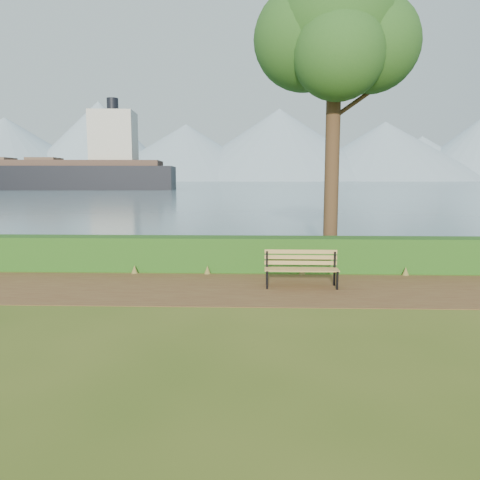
{
  "coord_description": "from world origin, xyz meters",
  "views": [
    {
      "loc": [
        0.29,
        -11.02,
        2.73
      ],
      "look_at": [
        -0.14,
        1.2,
        1.1
      ],
      "focal_mm": 35.0,
      "sensor_mm": 36.0,
      "label": 1
    }
  ],
  "objects": [
    {
      "name": "ground",
      "position": [
        0.0,
        0.0,
        0.0
      ],
      "size": [
        140.0,
        140.0,
        0.0
      ],
      "primitive_type": "plane",
      "color": "#425919",
      "rests_on": "ground"
    },
    {
      "name": "bench",
      "position": [
        1.42,
        0.59,
        0.53
      ],
      "size": [
        1.84,
        0.55,
        0.92
      ],
      "rotation": [
        0.0,
        0.0,
        -0.01
      ],
      "color": "black",
      "rests_on": "ground"
    },
    {
      "name": "hedge",
      "position": [
        0.0,
        2.6,
        0.5
      ],
      "size": [
        32.0,
        0.85,
        1.0
      ],
      "primitive_type": "cube",
      "color": "#1B4915",
      "rests_on": "ground"
    },
    {
      "name": "tree",
      "position": [
        2.63,
        3.85,
        7.14
      ],
      "size": [
        4.98,
        4.22,
        9.61
      ],
      "rotation": [
        0.0,
        0.0,
        -0.43
      ],
      "color": "#3E2619",
      "rests_on": "ground"
    },
    {
      "name": "cargo_ship",
      "position": [
        -52.68,
        93.33,
        3.33
      ],
      "size": [
        74.32,
        17.32,
        22.36
      ],
      "rotation": [
        0.0,
        0.0,
        0.08
      ],
      "color": "black",
      "rests_on": "ground"
    },
    {
      "name": "water",
      "position": [
        0.0,
        260.0,
        0.01
      ],
      "size": [
        700.0,
        510.0,
        0.0
      ],
      "primitive_type": "cube",
      "color": "#496476",
      "rests_on": "ground"
    },
    {
      "name": "mountains",
      "position": [
        -9.17,
        406.05,
        27.7
      ],
      "size": [
        585.0,
        190.0,
        70.0
      ],
      "color": "#859EB1",
      "rests_on": "ground"
    },
    {
      "name": "path",
      "position": [
        0.0,
        0.3,
        0.01
      ],
      "size": [
        40.0,
        3.4,
        0.01
      ],
      "primitive_type": "cube",
      "color": "brown",
      "rests_on": "ground"
    }
  ]
}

